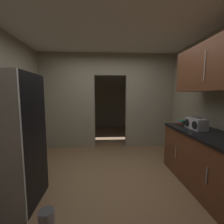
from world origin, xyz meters
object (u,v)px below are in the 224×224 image
object	(u,v)px
refrigerator	(3,141)
book_stack	(182,122)
boombox	(196,124)
paint_can	(47,219)

from	to	relation	value
refrigerator	book_stack	distance (m)	3.06
refrigerator	boombox	xyz separation A→B (m)	(2.91, 0.49, 0.10)
refrigerator	book_stack	xyz separation A→B (m)	(2.91, 0.93, 0.06)
boombox	book_stack	size ratio (longest dim) A/B	2.30
boombox	refrigerator	bearing A→B (deg)	-170.45
refrigerator	paint_can	xyz separation A→B (m)	(0.66, -0.41, -0.79)
refrigerator	book_stack	size ratio (longest dim) A/B	10.54
boombox	paint_can	world-z (taller)	boombox
boombox	paint_can	xyz separation A→B (m)	(-2.25, -0.90, -0.89)
boombox	book_stack	bearing A→B (deg)	90.62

